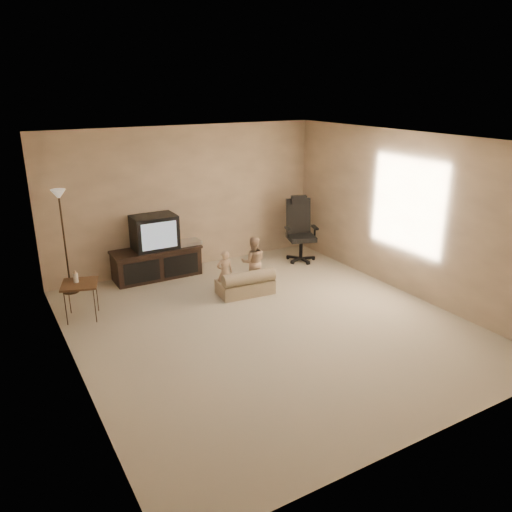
% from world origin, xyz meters
% --- Properties ---
extents(floor, '(5.50, 5.50, 0.00)m').
position_xyz_m(floor, '(0.00, 0.00, 0.00)').
color(floor, '#B2A88E').
rests_on(floor, ground).
extents(room_shell, '(5.50, 5.50, 5.50)m').
position_xyz_m(room_shell, '(0.00, 0.00, 1.52)').
color(room_shell, white).
rests_on(room_shell, floor).
extents(tv_stand, '(1.52, 0.57, 1.09)m').
position_xyz_m(tv_stand, '(-0.69, 2.49, 0.45)').
color(tv_stand, black).
rests_on(tv_stand, floor).
extents(office_chair, '(0.70, 0.72, 1.20)m').
position_xyz_m(office_chair, '(1.93, 2.00, 0.43)').
color(office_chair, black).
rests_on(office_chair, floor).
extents(side_table, '(0.60, 0.60, 0.72)m').
position_xyz_m(side_table, '(-2.15, 1.49, 0.51)').
color(side_table, brown).
rests_on(side_table, floor).
extents(floor_lamp, '(0.26, 0.26, 1.66)m').
position_xyz_m(floor_lamp, '(-2.12, 2.55, 1.21)').
color(floor_lamp, '#2E2114').
rests_on(floor_lamp, floor).
extents(child_sofa, '(0.90, 0.56, 0.42)m').
position_xyz_m(child_sofa, '(0.26, 1.07, 0.17)').
color(child_sofa, tan).
rests_on(child_sofa, floor).
extents(toddler_left, '(0.30, 0.24, 0.72)m').
position_xyz_m(toddler_left, '(-0.02, 1.24, 0.36)').
color(toddler_left, tan).
rests_on(toddler_left, floor).
extents(toddler_right, '(0.46, 0.37, 0.84)m').
position_xyz_m(toddler_right, '(0.53, 1.31, 0.42)').
color(toddler_right, tan).
rests_on(toddler_right, floor).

